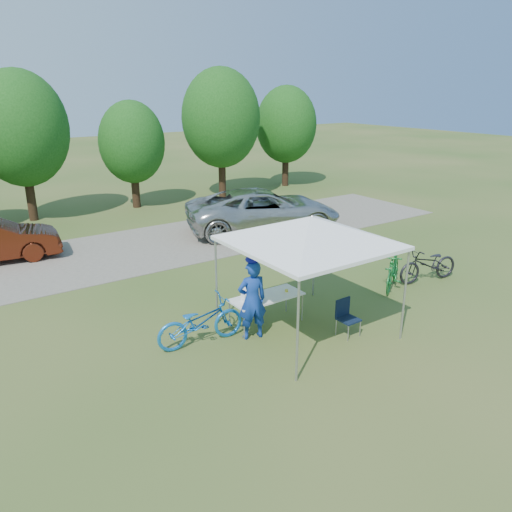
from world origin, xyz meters
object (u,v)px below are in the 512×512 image
(folding_chair, at_px, (346,314))
(minivan, at_px, (264,210))
(bike_dark, at_px, (429,264))
(cyclist, at_px, (252,300))
(cooler, at_px, (251,294))
(bike_green, at_px, (393,270))
(bike_blue, at_px, (201,322))
(folding_table, at_px, (267,298))

(folding_chair, distance_m, minivan, 8.68)
(folding_chair, height_order, bike_dark, bike_dark)
(cyclist, bearing_deg, minivan, -114.50)
(cooler, height_order, minivan, minivan)
(cooler, relative_size, minivan, 0.07)
(cyclist, height_order, bike_green, cyclist)
(bike_dark, bearing_deg, bike_blue, -82.84)
(cooler, xyz_separation_m, cyclist, (-0.21, -0.34, 0.03))
(cyclist, relative_size, minivan, 0.31)
(bike_green, bearing_deg, folding_chair, -99.52)
(folding_table, bearing_deg, minivan, 55.19)
(cooler, distance_m, bike_blue, 1.35)
(bike_green, height_order, minivan, minivan)
(folding_table, bearing_deg, folding_chair, -49.73)
(bike_green, bearing_deg, bike_blue, -124.14)
(cyclist, relative_size, bike_green, 1.00)
(folding_chair, distance_m, cooler, 2.19)
(bike_dark, bearing_deg, bike_green, -89.91)
(folding_table, xyz_separation_m, cooler, (-0.43, 0.00, 0.20))
(folding_table, relative_size, minivan, 0.30)
(minivan, bearing_deg, bike_green, -164.25)
(folding_table, height_order, cyclist, cyclist)
(cooler, bearing_deg, bike_blue, 177.36)
(folding_chair, xyz_separation_m, bike_blue, (-2.92, 1.47, 0.03))
(cyclist, height_order, minivan, cyclist)
(cyclist, bearing_deg, bike_green, -165.33)
(folding_chair, bearing_deg, minivan, 65.76)
(folding_chair, bearing_deg, folding_table, 128.95)
(cyclist, distance_m, minivan, 8.66)
(bike_blue, bearing_deg, bike_green, -87.48)
(cooler, relative_size, bike_green, 0.23)
(bike_green, bearing_deg, cooler, -123.99)
(cooler, bearing_deg, bike_green, -1.95)
(bike_green, relative_size, bike_dark, 0.92)
(bike_green, xyz_separation_m, minivan, (0.36, 6.73, 0.29))
(bike_blue, bearing_deg, cooler, -88.01)
(folding_table, bearing_deg, cyclist, -151.94)
(bike_dark, height_order, minivan, minivan)
(folding_table, bearing_deg, bike_blue, 178.02)
(folding_chair, xyz_separation_m, minivan, (3.38, 7.98, 0.35))
(cyclist, xyz_separation_m, bike_green, (4.85, 0.18, -0.36))
(bike_blue, bearing_deg, folding_chair, -112.07)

